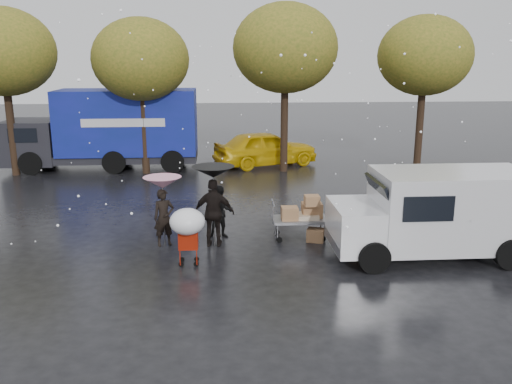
{
  "coord_description": "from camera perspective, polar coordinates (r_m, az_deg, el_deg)",
  "views": [
    {
      "loc": [
        -0.32,
        -13.25,
        4.99
      ],
      "look_at": [
        0.66,
        1.0,
        1.35
      ],
      "focal_mm": 38.0,
      "sensor_mm": 36.0,
      "label": 1
    }
  ],
  "objects": [
    {
      "name": "vendor_cart",
      "position": [
        15.02,
        4.96,
        -2.26
      ],
      "size": [
        1.52,
        0.8,
        1.27
      ],
      "color": "slate",
      "rests_on": "ground"
    },
    {
      "name": "ground",
      "position": [
        14.16,
        -2.38,
        -6.37
      ],
      "size": [
        90.0,
        90.0,
        0.0
      ],
      "primitive_type": "plane",
      "color": "black",
      "rests_on": "ground"
    },
    {
      "name": "person_black",
      "position": [
        14.39,
        -4.44,
        -2.2
      ],
      "size": [
        1.11,
        0.54,
        1.83
      ],
      "primitive_type": "imported",
      "rotation": [
        0.0,
        0.0,
        3.05
      ],
      "color": "black",
      "rests_on": "ground"
    },
    {
      "name": "box_ground_far",
      "position": [
        14.99,
        6.29,
        -4.53
      ],
      "size": [
        0.55,
        0.49,
        0.35
      ],
      "primitive_type": "cube",
      "rotation": [
        0.0,
        0.0,
        -0.35
      ],
      "color": "#925C3F",
      "rests_on": "ground"
    },
    {
      "name": "person_middle",
      "position": [
        15.08,
        -3.77,
        -2.1
      ],
      "size": [
        0.75,
        0.6,
        1.49
      ],
      "primitive_type": "imported",
      "rotation": [
        0.0,
        0.0,
        -0.06
      ],
      "color": "black",
      "rests_on": "ground"
    },
    {
      "name": "shopping_cart",
      "position": [
        12.99,
        -7.23,
        -3.43
      ],
      "size": [
        0.84,
        0.84,
        1.46
      ],
      "color": "#9D1B08",
      "rests_on": "ground"
    },
    {
      "name": "box_ground_near",
      "position": [
        14.0,
        11.07,
        -5.94
      ],
      "size": [
        0.52,
        0.44,
        0.43
      ],
      "primitive_type": "cube",
      "rotation": [
        0.0,
        0.0,
        -0.12
      ],
      "color": "#925C3F",
      "rests_on": "ground"
    },
    {
      "name": "blue_truck",
      "position": [
        25.05,
        -15.17,
        6.37
      ],
      "size": [
        8.3,
        2.6,
        3.5
      ],
      "color": "navy",
      "rests_on": "ground"
    },
    {
      "name": "white_van",
      "position": [
        14.26,
        18.45,
        -2.04
      ],
      "size": [
        4.91,
        2.18,
        2.2
      ],
      "color": "silver",
      "rests_on": "ground"
    },
    {
      "name": "umbrella_pink",
      "position": [
        14.4,
        -9.82,
        0.98
      ],
      "size": [
        1.01,
        1.01,
        1.88
      ],
      "color": "#4C4C4C",
      "rests_on": "ground"
    },
    {
      "name": "umbrella_black",
      "position": [
        14.12,
        -4.53,
        2.1
      ],
      "size": [
        1.11,
        1.11,
        2.18
      ],
      "color": "#4C4C4C",
      "rests_on": "ground"
    },
    {
      "name": "yellow_taxi",
      "position": [
        24.95,
        1.02,
        4.63
      ],
      "size": [
        5.11,
        3.41,
        1.62
      ],
      "primitive_type": "imported",
      "rotation": [
        0.0,
        0.0,
        1.92
      ],
      "color": "gold",
      "rests_on": "ground"
    },
    {
      "name": "person_pink",
      "position": [
        14.65,
        -9.67,
        -2.67
      ],
      "size": [
        0.65,
        0.53,
        1.54
      ],
      "primitive_type": "imported",
      "rotation": [
        0.0,
        0.0,
        0.33
      ],
      "color": "black",
      "rests_on": "ground"
    },
    {
      "name": "tree_row",
      "position": [
        23.25,
        -4.42,
        14.32
      ],
      "size": [
        21.6,
        4.4,
        7.12
      ],
      "color": "black",
      "rests_on": "ground"
    }
  ]
}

